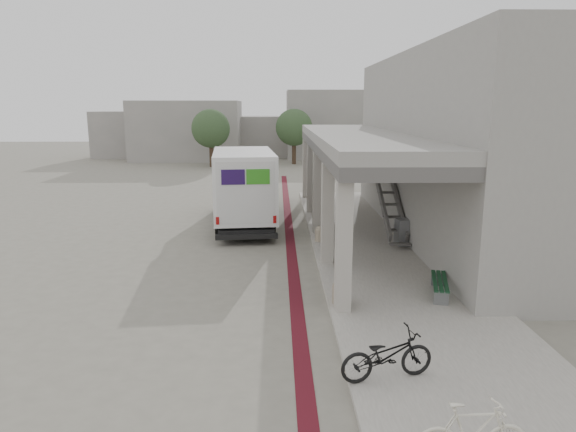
{
  "coord_description": "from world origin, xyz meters",
  "views": [
    {
      "loc": [
        0.52,
        -15.3,
        5.01
      ],
      "look_at": [
        0.85,
        0.6,
        1.6
      ],
      "focal_mm": 32.0,
      "sensor_mm": 36.0,
      "label": 1
    }
  ],
  "objects_px": {
    "fedex_truck": "(243,185)",
    "utility_cabinet": "(402,232)",
    "bench": "(440,284)",
    "bicycle_black": "(387,355)"
  },
  "relations": [
    {
      "from": "fedex_truck",
      "to": "bench",
      "type": "height_order",
      "value": "fedex_truck"
    },
    {
      "from": "bench",
      "to": "utility_cabinet",
      "type": "relative_size",
      "value": 1.88
    },
    {
      "from": "fedex_truck",
      "to": "utility_cabinet",
      "type": "bearing_deg",
      "value": -39.4
    },
    {
      "from": "bicycle_black",
      "to": "bench",
      "type": "bearing_deg",
      "value": -41.92
    },
    {
      "from": "fedex_truck",
      "to": "bench",
      "type": "distance_m",
      "value": 10.8
    },
    {
      "from": "fedex_truck",
      "to": "utility_cabinet",
      "type": "xyz_separation_m",
      "value": [
        5.95,
        -4.02,
        -1.13
      ]
    },
    {
      "from": "bench",
      "to": "utility_cabinet",
      "type": "height_order",
      "value": "utility_cabinet"
    },
    {
      "from": "bench",
      "to": "bicycle_black",
      "type": "height_order",
      "value": "bicycle_black"
    },
    {
      "from": "utility_cabinet",
      "to": "bicycle_black",
      "type": "distance_m",
      "value": 9.59
    },
    {
      "from": "bench",
      "to": "utility_cabinet",
      "type": "bearing_deg",
      "value": 101.81
    }
  ]
}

